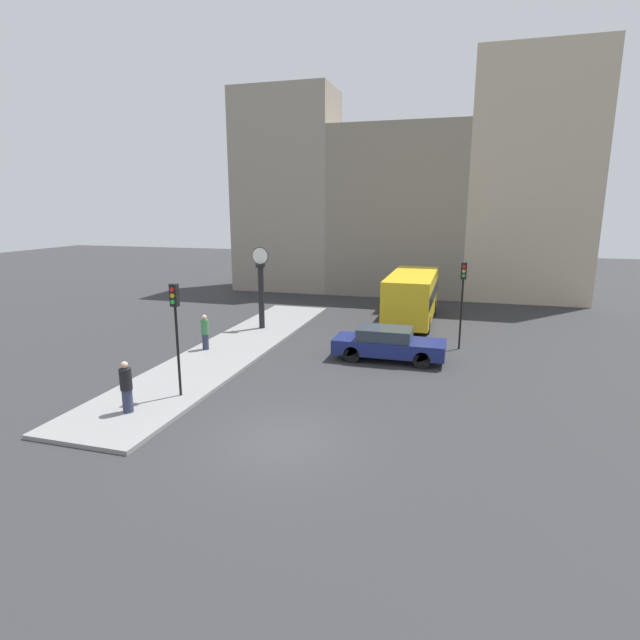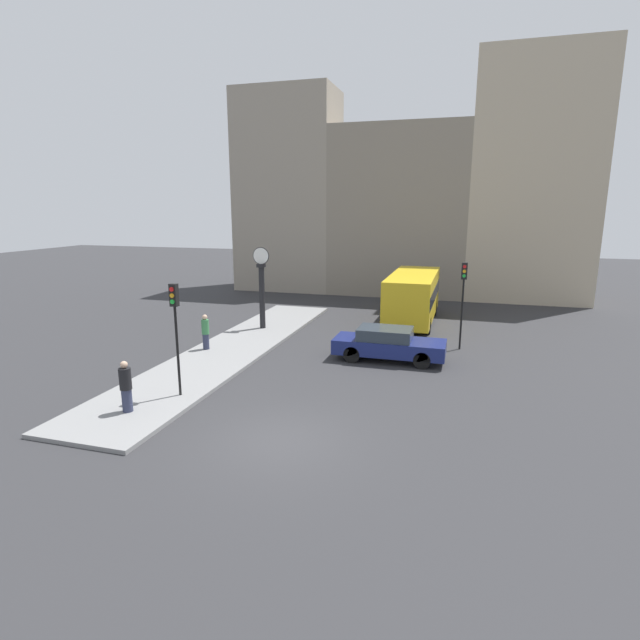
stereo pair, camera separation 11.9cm
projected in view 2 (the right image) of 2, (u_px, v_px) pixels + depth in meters
ground_plane at (280, 441)px, 14.25m from camera, size 120.00×120.00×0.00m
sidewalk_corner at (233, 349)px, 23.26m from camera, size 3.52×20.10×0.14m
building_row at (408, 195)px, 36.97m from camera, size 25.95×5.00×16.62m
sedan_car at (388, 344)px, 21.57m from camera, size 4.77×1.75×1.44m
bus_distant at (413, 295)px, 28.42m from camera, size 2.46×7.60×2.83m
traffic_light_near at (175, 317)px, 16.74m from camera, size 0.26×0.24×3.91m
traffic_light_far at (463, 288)px, 22.78m from camera, size 0.26×0.24×4.07m
street_clock at (262, 288)px, 26.48m from camera, size 0.91×0.39×4.34m
pedestrian_black_jacket at (126, 387)px, 15.78m from camera, size 0.38×0.38×1.68m
pedestrian_green_hoodie at (205, 332)px, 22.76m from camera, size 0.34×0.34×1.62m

